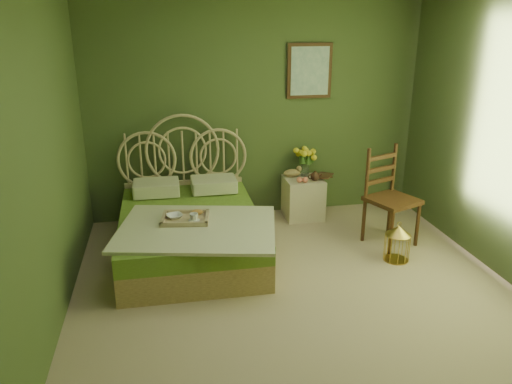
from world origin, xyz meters
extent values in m
plane|color=tan|center=(0.00, 0.00, 0.00)|extent=(4.50, 4.50, 0.00)
plane|color=#465B30|center=(0.00, 2.25, 1.30)|extent=(4.00, 0.00, 4.00)
plane|color=#465B30|center=(-2.00, 0.00, 1.30)|extent=(0.00, 4.50, 4.50)
cube|color=#3C2610|center=(0.64, 2.23, 1.75)|extent=(0.54, 0.03, 0.64)
cube|color=silver|center=(0.64, 2.21, 1.75)|extent=(0.46, 0.01, 0.56)
cube|color=tan|center=(-0.89, 1.17, 0.14)|extent=(1.39, 1.85, 0.28)
cube|color=olive|center=(-0.89, 1.17, 0.37)|extent=(1.39, 1.85, 0.18)
cube|color=beige|center=(-0.84, 0.76, 0.48)|extent=(1.66, 1.39, 0.03)
cube|color=beige|center=(-1.22, 1.82, 0.55)|extent=(0.51, 0.37, 0.15)
cube|color=beige|center=(-0.57, 1.82, 0.55)|extent=(0.51, 0.37, 0.15)
cube|color=tan|center=(-0.94, 0.94, 0.48)|extent=(0.49, 0.41, 0.04)
ellipsoid|color=#B77A38|center=(-0.82, 1.03, 0.53)|extent=(0.12, 0.07, 0.05)
cube|color=beige|center=(0.54, 1.98, 0.25)|extent=(0.45, 0.45, 0.50)
cylinder|color=silver|center=(0.59, 2.09, 0.59)|extent=(0.10, 0.10, 0.18)
ellipsoid|color=tan|center=(0.42, 2.07, 0.55)|extent=(0.21, 0.11, 0.10)
sphere|color=#FF7D63|center=(0.45, 1.84, 0.53)|extent=(0.07, 0.07, 0.07)
sphere|color=#FF7D63|center=(0.51, 1.83, 0.53)|extent=(0.07, 0.07, 0.07)
cube|color=#3C2610|center=(1.26, 1.06, 0.50)|extent=(0.61, 0.61, 0.04)
cylinder|color=#3C2610|center=(1.06, 0.86, 0.25)|extent=(0.04, 0.04, 0.50)
cylinder|color=#3C2610|center=(1.46, 0.86, 0.25)|extent=(0.04, 0.04, 0.50)
cylinder|color=#3C2610|center=(1.06, 1.26, 0.25)|extent=(0.04, 0.04, 0.50)
cylinder|color=#3C2610|center=(1.46, 1.26, 0.25)|extent=(0.04, 0.04, 0.50)
cube|color=#3C2610|center=(1.26, 1.26, 0.78)|extent=(0.39, 0.19, 0.56)
cylinder|color=#B38F39|center=(1.16, 0.66, 0.01)|extent=(0.25, 0.25, 0.01)
cylinder|color=#B38F39|center=(1.16, 0.66, 0.14)|extent=(0.25, 0.25, 0.28)
cone|color=#B38F39|center=(1.16, 0.66, 0.33)|extent=(0.25, 0.25, 0.10)
imported|color=#381E0F|center=(0.72, 2.00, 0.51)|extent=(0.19, 0.24, 0.02)
imported|color=#472819|center=(0.72, 2.00, 0.53)|extent=(0.28, 0.29, 0.02)
imported|color=white|center=(-1.04, 0.99, 0.52)|extent=(0.19, 0.19, 0.04)
imported|color=white|center=(-0.86, 0.88, 0.54)|extent=(0.10, 0.10, 0.08)
camera|label=1|loc=(-1.10, -3.58, 2.36)|focal=35.00mm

